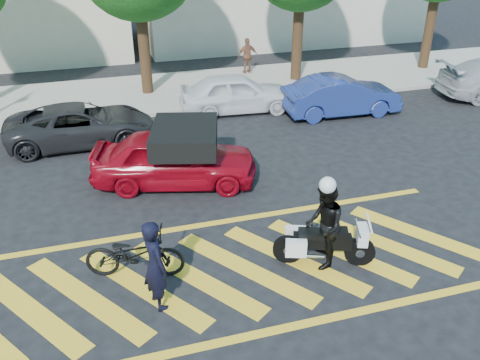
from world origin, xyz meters
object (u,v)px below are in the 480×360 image
object	(u,v)px
officer_moto	(324,226)
parked_mid_left	(81,125)
officer_bike	(155,265)
police_motorcycle	(323,243)
red_convertible	(174,158)
parked_mid_right	(237,93)
parked_right	(341,96)
bicycle	(135,254)

from	to	relation	value
officer_moto	parked_mid_left	world-z (taller)	officer_moto
officer_moto	officer_bike	bearing A→B (deg)	-65.39
police_motorcycle	officer_bike	bearing A→B (deg)	-155.22
red_convertible	parked_mid_left	world-z (taller)	red_convertible
parked_mid_right	parked_right	bearing A→B (deg)	-106.42
officer_bike	police_motorcycle	bearing A→B (deg)	-101.10
bicycle	police_motorcycle	bearing A→B (deg)	-84.59
bicycle	red_convertible	size ratio (longest dim) A/B	0.46
bicycle	officer_moto	world-z (taller)	officer_moto
red_convertible	parked_mid_right	size ratio (longest dim) A/B	1.05
police_motorcycle	parked_mid_right	world-z (taller)	parked_mid_right
officer_bike	parked_mid_left	xyz separation A→B (m)	(-1.23, 8.38, -0.30)
parked_mid_left	officer_bike	bearing A→B (deg)	-171.86
bicycle	parked_mid_left	distance (m)	7.42
officer_bike	parked_right	distance (m)	11.61
officer_bike	bicycle	world-z (taller)	officer_bike
red_convertible	parked_right	bearing A→B (deg)	-47.23
police_motorcycle	parked_right	xyz separation A→B (m)	(4.45, 8.09, 0.19)
police_motorcycle	red_convertible	size ratio (longest dim) A/B	0.47
parked_mid_left	parked_right	xyz separation A→B (m)	(9.26, 0.00, 0.07)
officer_moto	police_motorcycle	bearing A→B (deg)	145.82
parked_mid_left	officer_moto	bearing A→B (deg)	-149.59
officer_moto	parked_mid_left	bearing A→B (deg)	-129.32
red_convertible	police_motorcycle	bearing A→B (deg)	-137.07
bicycle	parked_mid_right	bearing A→B (deg)	-12.47
red_convertible	parked_mid_right	world-z (taller)	red_convertible
bicycle	parked_right	distance (m)	11.13
parked_mid_left	parked_right	distance (m)	9.26
bicycle	parked_mid_right	distance (m)	9.97
police_motorcycle	officer_moto	xyz separation A→B (m)	(-0.02, -0.01, 0.45)
bicycle	officer_moto	size ratio (longest dim) A/B	1.05
parked_right	bicycle	bearing A→B (deg)	133.92
police_motorcycle	parked_mid_right	bearing A→B (deg)	104.95
parked_right	parked_mid_right	bearing A→B (deg)	71.24
officer_moto	bicycle	bearing A→B (deg)	-80.71
officer_bike	bicycle	size ratio (longest dim) A/B	0.92
officer_bike	parked_mid_left	bearing A→B (deg)	-7.47
police_motorcycle	officer_moto	world-z (taller)	officer_moto
parked_mid_left	parked_mid_right	xyz separation A→B (m)	(5.66, 1.40, 0.07)
officer_bike	red_convertible	size ratio (longest dim) A/B	0.42
parked_right	red_convertible	bearing A→B (deg)	120.20
officer_moto	parked_right	xyz separation A→B (m)	(4.46, 8.10, -0.26)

